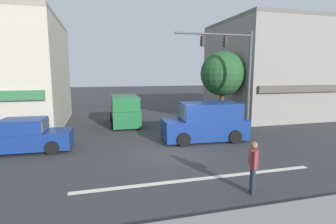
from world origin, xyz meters
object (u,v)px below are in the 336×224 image
van_crossing_rightbound (206,123)px  pedestrian_foreground_with_bag (253,164)px  traffic_light_mast (235,65)px  utility_pole_far_right (241,67)px  van_crossing_center (125,111)px  sedan_approaching_near (26,137)px  street_tree (223,74)px

van_crossing_rightbound → pedestrian_foreground_with_bag: bearing=-100.4°
traffic_light_mast → van_crossing_rightbound: (-2.35, -1.17, -3.17)m
utility_pole_far_right → van_crossing_rightbound: 8.38m
traffic_light_mast → van_crossing_center: size_ratio=1.33×
utility_pole_far_right → van_crossing_center: (-9.25, 0.12, -3.15)m
sedan_approaching_near → van_crossing_rightbound: size_ratio=0.89×
traffic_light_mast → pedestrian_foreground_with_bag: (-3.53, -7.56, -3.22)m
street_tree → van_crossing_center: street_tree is taller
sedan_approaching_near → van_crossing_center: (5.26, 5.36, 0.29)m
pedestrian_foreground_with_bag → sedan_approaching_near: bearing=139.7°
traffic_light_mast → van_crossing_rightbound: traffic_light_mast is taller
utility_pole_far_right → van_crossing_center: utility_pole_far_right is taller
street_tree → utility_pole_far_right: utility_pole_far_right is taller
van_crossing_rightbound → van_crossing_center: (-3.88, 5.72, 0.00)m
street_tree → pedestrian_foreground_with_bag: 12.21m
van_crossing_rightbound → street_tree: bearing=54.8°
utility_pole_far_right → van_crossing_center: 9.78m
sedan_approaching_near → van_crossing_center: 7.51m
sedan_approaching_near → pedestrian_foreground_with_bag: 10.44m
traffic_light_mast → van_crossing_center: 8.34m
traffic_light_mast → van_crossing_center: (-6.23, 4.55, -3.17)m
sedan_approaching_near → van_crossing_rightbound: van_crossing_rightbound is taller
sedan_approaching_near → pedestrian_foreground_with_bag: (7.96, -6.75, 0.24)m
street_tree → van_crossing_center: bearing=171.5°
traffic_light_mast → sedan_approaching_near: (-11.48, -0.81, -3.46)m
pedestrian_foreground_with_bag → street_tree: bearing=68.0°
van_crossing_rightbound → pedestrian_foreground_with_bag: 6.49m
street_tree → pedestrian_foreground_with_bag: size_ratio=3.18×
street_tree → van_crossing_center: 7.70m
traffic_light_mast → pedestrian_foreground_with_bag: 8.94m
sedan_approaching_near → pedestrian_foreground_with_bag: size_ratio=2.50×
van_crossing_rightbound → utility_pole_far_right: bearing=46.2°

